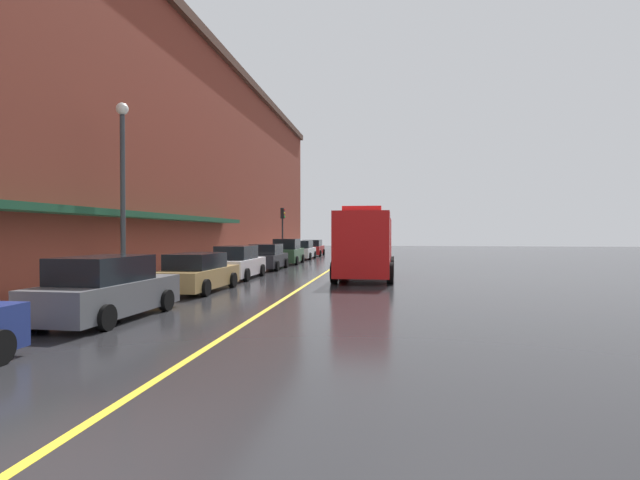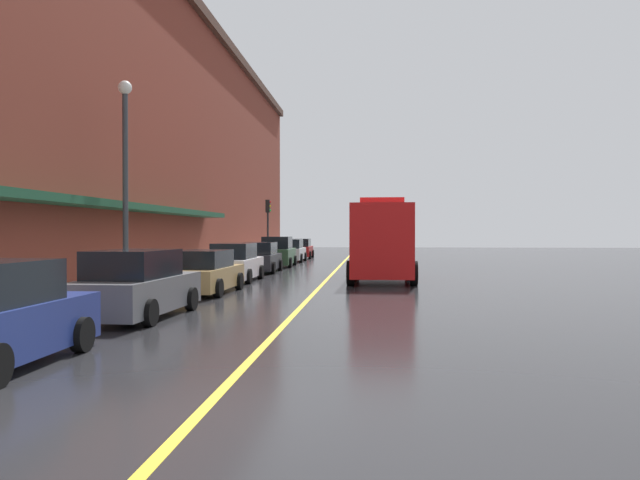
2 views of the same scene
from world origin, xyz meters
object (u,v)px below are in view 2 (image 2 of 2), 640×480
at_px(parking_meter_1, 140,267).
at_px(street_lamp_left, 125,164).
at_px(parked_car_7, 300,249).
at_px(parking_meter_0, 217,255).
at_px(parked_car_2, 204,273).
at_px(parking_meter_2, 259,249).
at_px(parked_car_5, 278,253).
at_px(parked_car_3, 235,263).
at_px(parked_car_4, 259,258).
at_px(parked_car_6, 290,251).
at_px(parked_car_1, 137,286).
at_px(fire_truck, 382,242).
at_px(traffic_light_near, 268,218).

bearing_deg(parking_meter_1, street_lamp_left, 150.86).
bearing_deg(parked_car_7, parking_meter_0, 175.24).
bearing_deg(parked_car_2, parking_meter_2, 5.77).
bearing_deg(parking_meter_0, parked_car_5, 81.37).
distance_m(parked_car_3, parked_car_4, 6.14).
height_order(parked_car_7, parking_meter_2, parked_car_7).
xyz_separation_m(parked_car_4, parked_car_7, (0.06, 18.17, -0.00)).
height_order(parked_car_4, parked_car_6, parked_car_6).
bearing_deg(parking_meter_1, parked_car_2, 57.53).
relative_size(parked_car_1, fire_truck, 0.63).
relative_size(parking_meter_2, traffic_light_near, 0.31).
bearing_deg(parked_car_4, parking_meter_0, 160.71).
bearing_deg(parked_car_6, parked_car_2, 179.76).
bearing_deg(parked_car_5, parked_car_7, -0.99).
xyz_separation_m(fire_truck, parking_meter_0, (-7.85, 0.94, -0.64)).
bearing_deg(fire_truck, parked_car_1, -25.63).
height_order(parked_car_2, parked_car_7, parked_car_7).
height_order(parking_meter_2, street_lamp_left, street_lamp_left).
xyz_separation_m(parked_car_2, parked_car_6, (-0.04, 23.61, 0.05)).
distance_m(parked_car_4, parked_car_5, 5.64).
bearing_deg(parked_car_6, parking_meter_2, 163.81).
xyz_separation_m(parking_meter_0, parking_meter_1, (0.00, -9.82, 0.00)).
xyz_separation_m(parked_car_2, parked_car_7, (-0.06, 29.72, 0.03)).
distance_m(parked_car_7, fire_truck, 24.03).
xyz_separation_m(parked_car_2, parking_meter_2, (-1.46, 18.62, 0.33)).
relative_size(parked_car_4, parked_car_7, 0.95).
bearing_deg(parking_meter_0, traffic_light_near, 89.75).
distance_m(parked_car_5, fire_truck, 12.40).
relative_size(parked_car_6, parked_car_7, 0.96).
relative_size(parked_car_1, parked_car_5, 1.04).
relative_size(parked_car_6, fire_truck, 0.60).
bearing_deg(street_lamp_left, fire_truck, 45.32).
bearing_deg(parking_meter_0, fire_truck, -6.81).
relative_size(parked_car_6, traffic_light_near, 1.08).
distance_m(parking_meter_1, street_lamp_left, 3.41).
bearing_deg(parked_car_2, parked_car_3, 2.18).
bearing_deg(parked_car_5, parked_car_1, 178.63).
bearing_deg(parked_car_4, street_lamp_left, 170.95).
bearing_deg(parked_car_6, parked_car_1, 179.70).
xyz_separation_m(parked_car_1, parked_car_6, (-0.02, 29.85, -0.03)).
distance_m(parking_meter_0, parking_meter_2, 11.09).
distance_m(parking_meter_0, traffic_light_near, 14.48).
height_order(parked_car_6, parking_meter_1, parked_car_6).
height_order(parked_car_2, traffic_light_near, traffic_light_near).
height_order(parked_car_5, street_lamp_left, street_lamp_left).
bearing_deg(traffic_light_near, parking_meter_1, -90.15).
height_order(parked_car_1, parked_car_2, parked_car_1).
bearing_deg(parking_meter_1, parked_car_4, 84.48).
xyz_separation_m(parked_car_4, parking_meter_0, (-1.34, -4.02, 0.29)).
relative_size(parked_car_3, fire_truck, 0.60).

